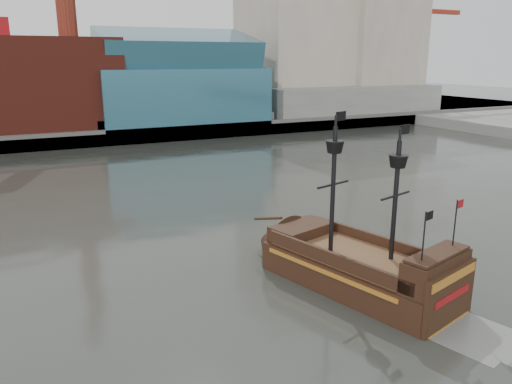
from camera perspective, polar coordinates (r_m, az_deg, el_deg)
ground at (r=30.31m, az=14.50°, el=-12.57°), size 400.00×400.00×0.00m
promenade_far at (r=114.27m, az=-16.79°, el=8.00°), size 220.00×60.00×2.00m
seawall at (r=85.47m, az=-13.49°, el=6.24°), size 220.00×1.00×2.60m
skyline at (r=107.76m, az=-14.19°, el=20.36°), size 149.00×45.00×62.00m
crane_a at (r=140.67m, az=18.34°, el=16.50°), size 22.50×4.00×32.25m
crane_b at (r=154.44m, az=18.25°, el=15.00°), size 19.10×4.00×26.25m
pirate_ship at (r=31.75m, az=11.82°, el=-8.98°), size 8.56×16.13×11.58m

